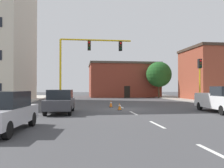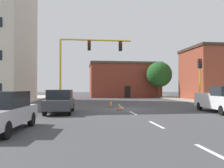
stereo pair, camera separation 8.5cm
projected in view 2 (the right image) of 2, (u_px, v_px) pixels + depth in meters
ground_plane at (126, 109)px, 20.65m from camera, size 160.00×160.00×0.00m
sidewalk_right at (216, 102)px, 30.24m from camera, size 6.00×56.00×0.14m
lane_stripe_seg_0 at (216, 154)px, 6.77m from camera, size 0.16×2.40×0.01m
lane_stripe_seg_1 at (156, 125)px, 12.22m from camera, size 0.16×2.40×0.01m
lane_stripe_seg_2 at (133, 113)px, 17.68m from camera, size 0.16×2.40×0.01m
lane_stripe_seg_3 at (121, 107)px, 23.13m from camera, size 0.16×2.40×0.01m
building_brick_center at (123, 80)px, 49.48m from camera, size 13.79×10.26×6.84m
traffic_signal_gantry at (70, 85)px, 23.95m from camera, size 8.06×1.20×6.83m
traffic_light_pole_right at (200, 71)px, 24.01m from camera, size 0.32×0.47×4.80m
tree_right_far at (159, 74)px, 43.34m from camera, size 4.62×4.62×6.61m
pickup_truck_white at (222, 100)px, 18.09m from camera, size 2.39×5.53×1.99m
sedan_silver_near_left at (2, 111)px, 10.29m from camera, size 2.27×4.65×1.74m
sedan_dark_gray_mid_left at (60, 101)px, 17.67m from camera, size 2.00×4.56×1.74m
traffic_cone_roadside_a at (119, 107)px, 20.05m from camera, size 0.36×0.36×0.60m
traffic_cone_roadside_b at (111, 104)px, 23.06m from camera, size 0.36×0.36×0.68m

